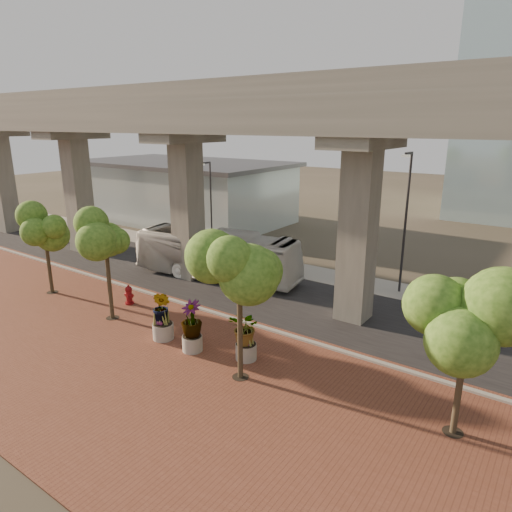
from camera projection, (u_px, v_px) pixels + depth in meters
The scene contains 18 objects.
ground at pixel (242, 305), 26.56m from camera, with size 160.00×160.00×0.00m, color #393529.
brick_plaza at pixel (135, 361), 20.28m from camera, with size 70.00×13.00×0.06m, color brown.
asphalt_road at pixel (262, 295), 28.12m from camera, with size 90.00×8.00×0.04m, color black.
curb_strip at pixel (220, 315), 24.97m from camera, with size 70.00×0.25×0.16m, color gray.
far_sidewalk at pixel (306, 272), 32.43m from camera, with size 90.00×3.00×0.06m, color gray.
transit_viaduct at pixel (262, 176), 26.08m from camera, with size 72.00×5.60×12.40m.
station_pavilion at pixel (183, 190), 49.28m from camera, with size 23.00×13.00×6.30m.
transit_bus at pixel (216, 255), 30.73m from camera, with size 2.75×11.69×3.26m, color silver.
fire_hydrant at pixel (129, 295), 26.44m from camera, with size 0.57×0.52×1.14m.
planter_front at pixel (246, 330), 19.98m from camera, with size 2.10×2.10×2.31m.
planter_right at pixel (191, 321), 20.72m from camera, with size 2.28×2.28×2.44m.
planter_left at pixel (162, 310), 21.89m from camera, with size 2.25×2.25×2.48m.
street_tree_far_west at pixel (44, 229), 27.26m from camera, with size 3.25×3.25×5.55m.
street_tree_near_west at pixel (105, 234), 23.36m from camera, with size 3.03×3.03×6.07m.
street_tree_near_east at pixel (239, 269), 17.60m from camera, with size 3.70×3.70×6.41m.
street_tree_far_east at pixel (469, 319), 14.38m from camera, with size 3.71×3.71×5.88m.
streetlamp_west at pixel (210, 201), 35.94m from camera, with size 0.36×1.06×7.30m.
streetlamp_east at pixel (406, 214), 27.10m from camera, with size 0.43×1.24×8.58m.
Camera 1 is at (14.90, -19.70, 10.19)m, focal length 32.00 mm.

